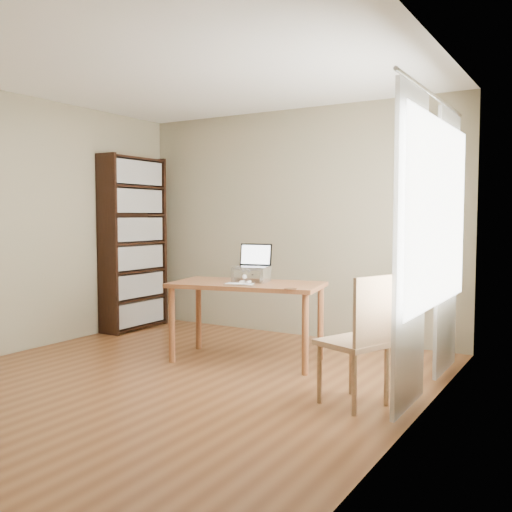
{
  "coord_description": "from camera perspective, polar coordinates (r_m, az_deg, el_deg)",
  "views": [
    {
      "loc": [
        3.01,
        -3.63,
        1.38
      ],
      "look_at": [
        0.29,
        0.9,
        1.01
      ],
      "focal_mm": 40.0,
      "sensor_mm": 36.0,
      "label": 1
    }
  ],
  "objects": [
    {
      "name": "room",
      "position": [
        4.71,
        -8.38,
        3.03
      ],
      "size": [
        4.04,
        4.54,
        2.64
      ],
      "color": "brown",
      "rests_on": "ground"
    },
    {
      "name": "bookshelf",
      "position": [
        7.1,
        -12.13,
        1.27
      ],
      "size": [
        0.3,
        0.9,
        2.1
      ],
      "color": "black",
      "rests_on": "ground"
    },
    {
      "name": "curtains",
      "position": [
        4.57,
        17.08,
        1.22
      ],
      "size": [
        0.03,
        1.9,
        2.25
      ],
      "color": "silver",
      "rests_on": "ground"
    },
    {
      "name": "desk",
      "position": [
        5.41,
        -0.91,
        -3.69
      ],
      "size": [
        1.52,
        0.97,
        0.75
      ],
      "rotation": [
        0.0,
        0.0,
        0.2
      ],
      "color": "brown",
      "rests_on": "ground"
    },
    {
      "name": "laptop_stand",
      "position": [
        5.46,
        -0.47,
        -1.73
      ],
      "size": [
        0.32,
        0.25,
        0.13
      ],
      "rotation": [
        0.0,
        0.0,
        0.2
      ],
      "color": "silver",
      "rests_on": "desk"
    },
    {
      "name": "laptop",
      "position": [
        5.5,
        -0.16,
        -0.57
      ],
      "size": [
        0.36,
        0.33,
        0.23
      ],
      "rotation": [
        0.0,
        0.0,
        0.2
      ],
      "color": "silver",
      "rests_on": "laptop_stand"
    },
    {
      "name": "keyboard",
      "position": [
        5.18,
        -1.67,
        -2.85
      ],
      "size": [
        0.29,
        0.17,
        0.02
      ],
      "rotation": [
        0.0,
        0.0,
        0.2
      ],
      "color": "silver",
      "rests_on": "desk"
    },
    {
      "name": "coaster",
      "position": [
        4.92,
        3.45,
        -3.3
      ],
      "size": [
        0.11,
        0.11,
        0.01
      ],
      "primitive_type": "cylinder",
      "color": "#52391C",
      "rests_on": "desk"
    },
    {
      "name": "cat",
      "position": [
        5.48,
        -0.25,
        -1.92
      ],
      "size": [
        0.24,
        0.48,
        0.15
      ],
      "rotation": [
        0.0,
        0.0,
        0.21
      ],
      "color": "#463E37",
      "rests_on": "desk"
    },
    {
      "name": "chair",
      "position": [
        4.22,
        10.66,
        -7.8
      ],
      "size": [
        0.55,
        0.55,
        0.96
      ],
      "rotation": [
        0.0,
        0.0,
        -0.37
      ],
      "color": "tan",
      "rests_on": "ground"
    }
  ]
}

